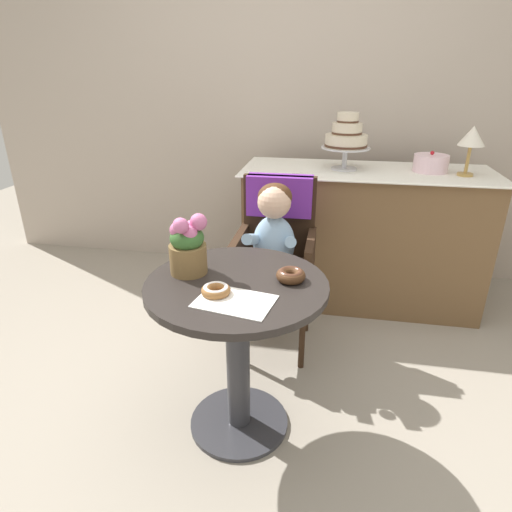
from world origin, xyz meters
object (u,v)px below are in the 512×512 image
(cafe_table, at_px, (237,328))
(table_lamp, at_px, (472,138))
(seated_child, at_px, (273,240))
(round_layer_cake, at_px, (431,163))
(donut_front, at_px, (216,290))
(wicker_chair, at_px, (277,236))
(flower_vase, at_px, (188,244))
(donut_mid, at_px, (291,275))
(tiered_cake_stand, at_px, (346,137))

(cafe_table, distance_m, table_lamp, 1.78)
(seated_child, bearing_deg, round_layer_cake, 41.09)
(donut_front, bearing_deg, cafe_table, 65.22)
(wicker_chair, height_order, flower_vase, flower_vase)
(cafe_table, relative_size, donut_mid, 6.25)
(seated_child, relative_size, donut_mid, 6.30)
(seated_child, relative_size, tiered_cake_stand, 2.12)
(tiered_cake_stand, xyz_separation_m, table_lamp, (0.70, -0.05, 0.02))
(donut_front, distance_m, tiered_cake_stand, 1.53)
(wicker_chair, distance_m, flower_vase, 0.76)
(tiered_cake_stand, bearing_deg, donut_front, -107.85)
(cafe_table, height_order, flower_vase, flower_vase)
(seated_child, height_order, tiered_cake_stand, tiered_cake_stand)
(donut_front, xyz_separation_m, round_layer_cake, (0.97, 1.44, 0.21))
(seated_child, xyz_separation_m, round_layer_cake, (0.86, 0.75, 0.27))
(flower_vase, xyz_separation_m, table_lamp, (1.32, 1.20, 0.27))
(wicker_chair, relative_size, donut_mid, 8.28)
(flower_vase, distance_m, round_layer_cake, 1.71)
(wicker_chair, bearing_deg, cafe_table, -94.50)
(tiered_cake_stand, relative_size, table_lamp, 1.20)
(cafe_table, xyz_separation_m, tiered_cake_stand, (0.40, 1.30, 0.59))
(round_layer_cake, xyz_separation_m, table_lamp, (0.19, -0.08, 0.17))
(wicker_chair, distance_m, donut_mid, 0.71)
(donut_front, bearing_deg, round_layer_cake, 55.96)
(seated_child, relative_size, round_layer_cake, 3.53)
(wicker_chair, xyz_separation_m, seated_child, (0.00, -0.16, 0.04))
(seated_child, relative_size, table_lamp, 2.55)
(flower_vase, bearing_deg, donut_mid, -0.02)
(seated_child, distance_m, tiered_cake_stand, 0.90)
(cafe_table, bearing_deg, seated_child, 84.05)
(cafe_table, distance_m, tiered_cake_stand, 1.48)
(donut_mid, relative_size, table_lamp, 0.40)
(flower_vase, distance_m, tiered_cake_stand, 1.41)
(cafe_table, bearing_deg, flower_vase, 166.12)
(cafe_table, bearing_deg, donut_front, -114.78)
(round_layer_cake, bearing_deg, cafe_table, -124.74)
(round_layer_cake, bearing_deg, donut_front, -124.04)
(tiered_cake_stand, bearing_deg, donut_mid, -98.96)
(cafe_table, xyz_separation_m, round_layer_cake, (0.92, 1.33, 0.44))
(seated_child, distance_m, donut_mid, 0.55)
(tiered_cake_stand, height_order, round_layer_cake, tiered_cake_stand)
(cafe_table, relative_size, table_lamp, 2.53)
(donut_front, relative_size, flower_vase, 0.43)
(donut_front, height_order, donut_mid, donut_mid)
(donut_mid, height_order, flower_vase, flower_vase)
(table_lamp, bearing_deg, tiered_cake_stand, 175.91)
(donut_mid, relative_size, round_layer_cake, 0.56)
(donut_mid, distance_m, round_layer_cake, 1.48)
(flower_vase, bearing_deg, donut_front, -46.33)
(round_layer_cake, bearing_deg, tiered_cake_stand, -176.80)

